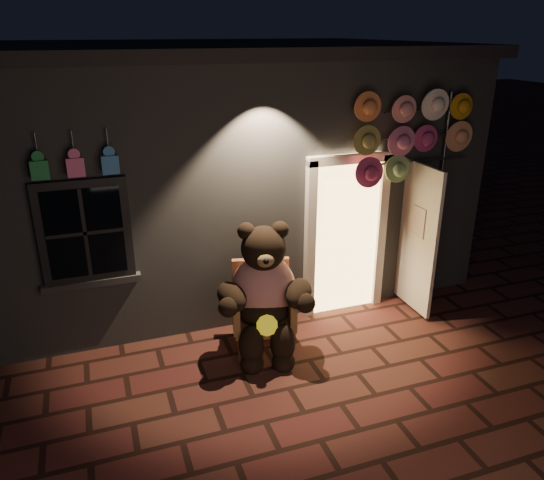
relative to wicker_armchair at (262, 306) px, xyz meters
name	(u,v)px	position (x,y,z in m)	size (l,w,h in m)	color
ground	(289,388)	(0.00, -0.94, -0.53)	(60.00, 60.00, 0.00)	#4D271D
shop_building	(203,155)	(0.00, 3.05, 1.21)	(7.30, 5.95, 3.51)	slate
wicker_armchair	(262,306)	(0.00, 0.00, 0.00)	(0.85, 0.80, 1.06)	#AA7B41
teddy_bear	(264,293)	(-0.02, -0.13, 0.25)	(1.19, 1.05, 1.69)	red
hat_rack	(410,135)	(2.08, 0.34, 1.88)	(1.72, 0.22, 2.93)	#59595E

